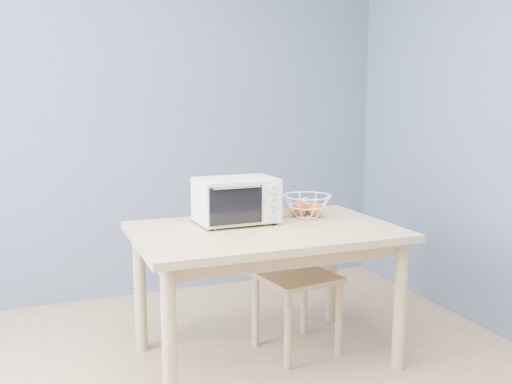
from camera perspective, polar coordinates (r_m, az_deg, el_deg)
name	(u,v)px	position (r m, az deg, el deg)	size (l,w,h in m)	color
room	(221,139)	(1.97, -3.52, 5.31)	(4.01, 4.51, 2.61)	tan
dining_table	(265,246)	(3.10, 0.95, -5.46)	(1.40, 0.90, 0.75)	tan
toaster_oven	(233,200)	(3.15, -2.29, -0.81)	(0.44, 0.33, 0.26)	silver
fruit_basket	(307,206)	(3.36, 5.09, -1.39)	(0.32, 0.32, 0.13)	white
dining_chair	(293,278)	(3.31, 3.72, -8.59)	(0.45, 0.45, 0.86)	tan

